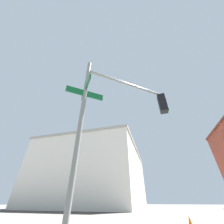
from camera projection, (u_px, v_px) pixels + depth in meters
traffic_signal_near at (129, 106)px, 4.41m from camera, size 3.00×2.52×5.01m
building_stucco at (99, 177)px, 28.25m from camera, size 17.33×24.15×10.40m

